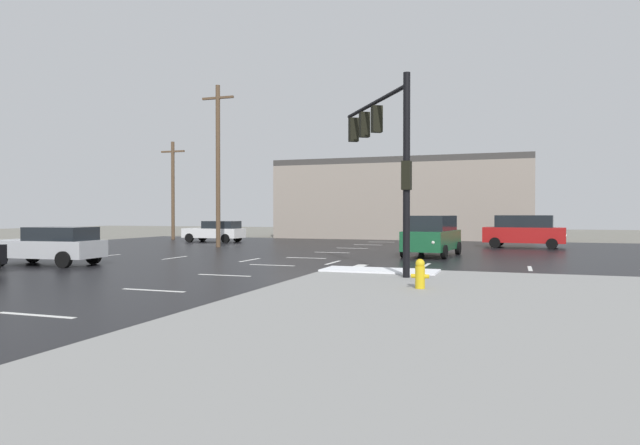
% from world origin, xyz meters
% --- Properties ---
extents(ground_plane, '(120.00, 120.00, 0.00)m').
position_xyz_m(ground_plane, '(0.00, 0.00, 0.00)').
color(ground_plane, slate).
extents(road_asphalt, '(44.00, 44.00, 0.02)m').
position_xyz_m(road_asphalt, '(0.00, 0.00, 0.01)').
color(road_asphalt, black).
rests_on(road_asphalt, ground_plane).
extents(snow_strip_curbside, '(4.00, 1.60, 0.06)m').
position_xyz_m(snow_strip_curbside, '(5.00, -4.00, 0.17)').
color(snow_strip_curbside, white).
rests_on(snow_strip_curbside, sidewalk_corner).
extents(lane_markings, '(36.15, 36.15, 0.01)m').
position_xyz_m(lane_markings, '(1.20, -1.38, 0.02)').
color(lane_markings, silver).
rests_on(lane_markings, road_asphalt).
extents(traffic_signal_mast, '(3.48, 5.05, 6.42)m').
position_xyz_m(traffic_signal_mast, '(5.16, -4.04, 4.57)').
color(traffic_signal_mast, black).
rests_on(traffic_signal_mast, sidewalk_corner).
extents(fire_hydrant, '(0.48, 0.26, 0.79)m').
position_xyz_m(fire_hydrant, '(7.04, -8.06, 0.54)').
color(fire_hydrant, gold).
rests_on(fire_hydrant, sidewalk_corner).
extents(strip_building_background, '(21.27, 8.00, 6.79)m').
position_xyz_m(strip_building_background, '(0.25, 25.47, 3.40)').
color(strip_building_background, gray).
rests_on(strip_building_background, ground_plane).
extents(suv_green, '(2.55, 4.98, 2.03)m').
position_xyz_m(suv_green, '(5.53, 5.20, 1.09)').
color(suv_green, '#195933').
rests_on(suv_green, road_asphalt).
extents(sedan_silver, '(4.64, 2.30, 1.58)m').
position_xyz_m(sedan_silver, '(-8.61, -4.99, 0.85)').
color(sedan_silver, '#B7BABF').
rests_on(sedan_silver, road_asphalt).
extents(suv_red, '(4.97, 2.53, 2.03)m').
position_xyz_m(suv_red, '(10.01, 13.99, 1.09)').
color(suv_red, '#B21919').
rests_on(suv_red, road_asphalt).
extents(sedan_white, '(4.57, 2.10, 1.58)m').
position_xyz_m(sedan_white, '(-11.71, 13.86, 0.85)').
color(sedan_white, white).
rests_on(sedan_white, road_asphalt).
extents(utility_pole_far, '(2.20, 0.28, 10.28)m').
position_xyz_m(utility_pole_far, '(-8.35, 8.30, 5.36)').
color(utility_pole_far, brown).
rests_on(utility_pole_far, ground_plane).
extents(utility_pole_distant, '(2.20, 0.28, 8.08)m').
position_xyz_m(utility_pole_distant, '(-17.22, 16.51, 4.25)').
color(utility_pole_distant, brown).
rests_on(utility_pole_distant, ground_plane).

